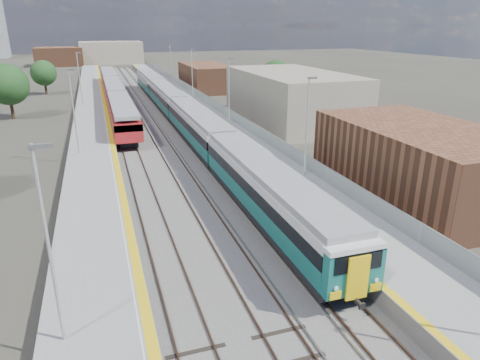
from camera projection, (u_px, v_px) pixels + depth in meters
ground at (164, 122)px, 56.71m from camera, size 320.00×320.00×0.00m
ballast_bed at (145, 119)px, 58.27m from camera, size 10.50×155.00×0.06m
tracks at (148, 116)px, 59.92m from camera, size 8.96×160.00×0.17m
platform_right at (199, 112)px, 60.32m from camera, size 4.70×155.00×8.52m
platform_left at (92, 118)px, 56.08m from camera, size 4.30×155.00×8.52m
buildings at (54, 30)px, 126.77m from camera, size 72.00×185.50×40.00m
green_train at (180, 109)px, 53.00m from camera, size 2.82×78.60×3.11m
red_train at (114, 92)px, 67.32m from camera, size 2.81×57.04×3.55m
tree_b at (8, 85)px, 56.61m from camera, size 5.42×5.42×7.35m
tree_c at (44, 73)px, 77.62m from camera, size 4.54×4.54×6.16m
tree_d at (276, 76)px, 68.69m from camera, size 5.06×5.06×6.85m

